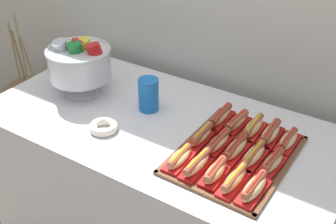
# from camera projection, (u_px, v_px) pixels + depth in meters

# --- Properties ---
(buffet_table) EXTENTS (1.57, 0.79, 0.79)m
(buffet_table) POSITION_uv_depth(u_px,v_px,m) (161.00, 186.00, 2.06)
(buffet_table) COLOR silver
(buffet_table) RESTS_ON ground_plane
(floor_vase) EXTENTS (0.45, 0.45, 1.04)m
(floor_vase) POSITION_uv_depth(u_px,v_px,m) (39.00, 125.00, 2.76)
(floor_vase) COLOR brown
(floor_vase) RESTS_ON ground_plane
(serving_tray) EXTENTS (0.41, 0.53, 0.01)m
(serving_tray) POSITION_uv_depth(u_px,v_px,m) (235.00, 155.00, 1.66)
(serving_tray) COLOR brown
(serving_tray) RESTS_ON buffet_table
(hot_dog_0) EXTENTS (0.07, 0.16, 0.05)m
(hot_dog_0) POSITION_uv_depth(u_px,v_px,m) (179.00, 159.00, 1.60)
(hot_dog_0) COLOR red
(hot_dog_0) RESTS_ON serving_tray
(hot_dog_1) EXTENTS (0.06, 0.17, 0.06)m
(hot_dog_1) POSITION_uv_depth(u_px,v_px,m) (197.00, 165.00, 1.56)
(hot_dog_1) COLOR #B21414
(hot_dog_1) RESTS_ON serving_tray
(hot_dog_2) EXTENTS (0.07, 0.15, 0.06)m
(hot_dog_2) POSITION_uv_depth(u_px,v_px,m) (215.00, 173.00, 1.52)
(hot_dog_2) COLOR #B21414
(hot_dog_2) RESTS_ON serving_tray
(hot_dog_3) EXTENTS (0.06, 0.18, 0.06)m
(hot_dog_3) POSITION_uv_depth(u_px,v_px,m) (234.00, 180.00, 1.49)
(hot_dog_3) COLOR red
(hot_dog_3) RESTS_ON serving_tray
(hot_dog_4) EXTENTS (0.07, 0.18, 0.06)m
(hot_dog_4) POSITION_uv_depth(u_px,v_px,m) (254.00, 188.00, 1.45)
(hot_dog_4) COLOR red
(hot_dog_4) RESTS_ON serving_tray
(hot_dog_5) EXTENTS (0.06, 0.17, 0.06)m
(hot_dog_5) POSITION_uv_depth(u_px,v_px,m) (201.00, 136.00, 1.71)
(hot_dog_5) COLOR #B21414
(hot_dog_5) RESTS_ON serving_tray
(hot_dog_6) EXTENTS (0.07, 0.17, 0.06)m
(hot_dog_6) POSITION_uv_depth(u_px,v_px,m) (218.00, 143.00, 1.68)
(hot_dog_6) COLOR #B21414
(hot_dog_6) RESTS_ON serving_tray
(hot_dog_7) EXTENTS (0.07, 0.18, 0.06)m
(hot_dog_7) POSITION_uv_depth(u_px,v_px,m) (235.00, 149.00, 1.64)
(hot_dog_7) COLOR red
(hot_dog_7) RESTS_ON serving_tray
(hot_dog_8) EXTENTS (0.07, 0.18, 0.06)m
(hot_dog_8) POSITION_uv_depth(u_px,v_px,m) (253.00, 156.00, 1.61)
(hot_dog_8) COLOR red
(hot_dog_8) RESTS_ON serving_tray
(hot_dog_9) EXTENTS (0.07, 0.16, 0.06)m
(hot_dog_9) POSITION_uv_depth(u_px,v_px,m) (272.00, 163.00, 1.57)
(hot_dog_9) COLOR red
(hot_dog_9) RESTS_ON serving_tray
(hot_dog_10) EXTENTS (0.06, 0.18, 0.06)m
(hot_dog_10) POSITION_uv_depth(u_px,v_px,m) (221.00, 117.00, 1.82)
(hot_dog_10) COLOR red
(hot_dog_10) RESTS_ON serving_tray
(hot_dog_11) EXTENTS (0.07, 0.18, 0.06)m
(hot_dog_11) POSITION_uv_depth(u_px,v_px,m) (236.00, 123.00, 1.79)
(hot_dog_11) COLOR red
(hot_dog_11) RESTS_ON serving_tray
(hot_dog_12) EXTENTS (0.07, 0.17, 0.06)m
(hot_dog_12) POSITION_uv_depth(u_px,v_px,m) (253.00, 128.00, 1.76)
(hot_dog_12) COLOR red
(hot_dog_12) RESTS_ON serving_tray
(hot_dog_13) EXTENTS (0.07, 0.18, 0.06)m
(hot_dog_13) POSITION_uv_depth(u_px,v_px,m) (270.00, 134.00, 1.72)
(hot_dog_13) COLOR #B21414
(hot_dog_13) RESTS_ON serving_tray
(hot_dog_14) EXTENTS (0.07, 0.16, 0.06)m
(hot_dog_14) POSITION_uv_depth(u_px,v_px,m) (288.00, 141.00, 1.69)
(hot_dog_14) COLOR red
(hot_dog_14) RESTS_ON serving_tray
(punch_bowl) EXTENTS (0.30, 0.30, 0.28)m
(punch_bowl) POSITION_uv_depth(u_px,v_px,m) (80.00, 62.00, 1.98)
(punch_bowl) COLOR silver
(punch_bowl) RESTS_ON buffet_table
(cup_stack) EXTENTS (0.09, 0.09, 0.15)m
(cup_stack) POSITION_uv_depth(u_px,v_px,m) (149.00, 95.00, 1.91)
(cup_stack) COLOR blue
(cup_stack) RESTS_ON buffet_table
(donut) EXTENTS (0.12, 0.12, 0.03)m
(donut) POSITION_uv_depth(u_px,v_px,m) (104.00, 127.00, 1.80)
(donut) COLOR silver
(donut) RESTS_ON buffet_table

